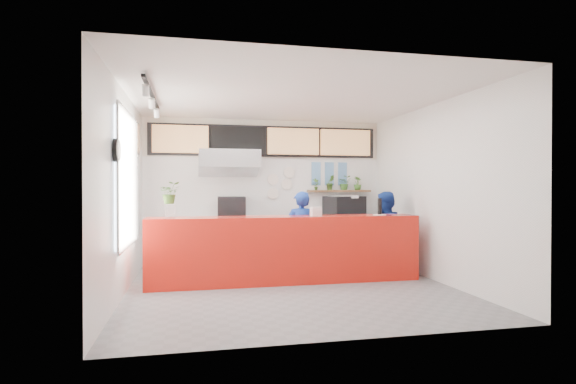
{
  "coord_description": "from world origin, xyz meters",
  "views": [
    {
      "loc": [
        -1.52,
        -6.89,
        1.58
      ],
      "look_at": [
        0.1,
        0.7,
        1.5
      ],
      "focal_mm": 28.0,
      "sensor_mm": 36.0,
      "label": 1
    }
  ],
  "objects_px": {
    "service_counter": "(286,249)",
    "staff_center": "(301,234)",
    "espresso_machine": "(344,208)",
    "staff_right": "(385,232)",
    "panini_oven": "(231,209)",
    "pepper_mill": "(380,206)"
  },
  "relations": [
    {
      "from": "service_counter",
      "to": "panini_oven",
      "type": "bearing_deg",
      "value": 112.62
    },
    {
      "from": "service_counter",
      "to": "staff_center",
      "type": "xyz_separation_m",
      "value": [
        0.37,
        0.46,
        0.2
      ]
    },
    {
      "from": "service_counter",
      "to": "panini_oven",
      "type": "height_order",
      "value": "panini_oven"
    },
    {
      "from": "service_counter",
      "to": "staff_right",
      "type": "distance_m",
      "value": 2.04
    },
    {
      "from": "staff_center",
      "to": "staff_right",
      "type": "distance_m",
      "value": 1.6
    },
    {
      "from": "panini_oven",
      "to": "staff_center",
      "type": "relative_size",
      "value": 0.36
    },
    {
      "from": "staff_right",
      "to": "pepper_mill",
      "type": "height_order",
      "value": "staff_right"
    },
    {
      "from": "panini_oven",
      "to": "staff_right",
      "type": "height_order",
      "value": "staff_right"
    },
    {
      "from": "espresso_machine",
      "to": "staff_center",
      "type": "relative_size",
      "value": 0.51
    },
    {
      "from": "panini_oven",
      "to": "pepper_mill",
      "type": "height_order",
      "value": "panini_oven"
    },
    {
      "from": "service_counter",
      "to": "staff_center",
      "type": "height_order",
      "value": "staff_center"
    },
    {
      "from": "panini_oven",
      "to": "staff_center",
      "type": "bearing_deg",
      "value": -47.13
    },
    {
      "from": "staff_center",
      "to": "staff_right",
      "type": "xyz_separation_m",
      "value": [
        1.6,
        -0.0,
        -0.0
      ]
    },
    {
      "from": "service_counter",
      "to": "espresso_machine",
      "type": "distance_m",
      "value": 2.51
    },
    {
      "from": "panini_oven",
      "to": "staff_center",
      "type": "height_order",
      "value": "staff_center"
    },
    {
      "from": "espresso_machine",
      "to": "staff_right",
      "type": "relative_size",
      "value": 0.51
    },
    {
      "from": "service_counter",
      "to": "pepper_mill",
      "type": "distance_m",
      "value": 1.79
    },
    {
      "from": "espresso_machine",
      "to": "staff_center",
      "type": "height_order",
      "value": "staff_center"
    },
    {
      "from": "espresso_machine",
      "to": "service_counter",
      "type": "bearing_deg",
      "value": -148.87
    },
    {
      "from": "staff_right",
      "to": "pepper_mill",
      "type": "bearing_deg",
      "value": 18.31
    },
    {
      "from": "panini_oven",
      "to": "espresso_machine",
      "type": "bearing_deg",
      "value": 2.96
    },
    {
      "from": "pepper_mill",
      "to": "staff_center",
      "type": "bearing_deg",
      "value": 157.64
    }
  ]
}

